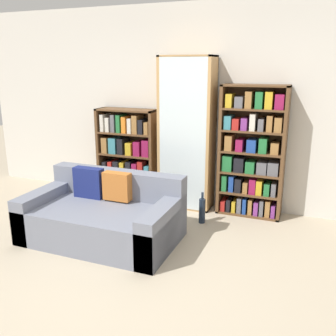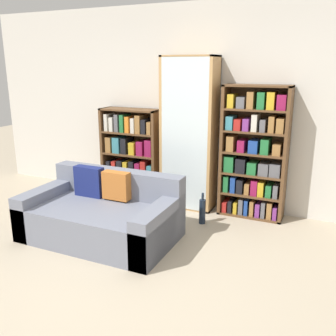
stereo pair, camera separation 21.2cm
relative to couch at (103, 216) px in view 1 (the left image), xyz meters
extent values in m
plane|color=tan|center=(0.58, -0.75, -0.26)|extent=(16.00, 16.00, 0.00)
cube|color=beige|center=(0.58, 1.54, 1.09)|extent=(6.89, 0.06, 2.70)
cube|color=slate|center=(0.00, -0.05, -0.06)|extent=(1.68, 0.98, 0.39)
cube|color=slate|center=(0.00, 0.34, 0.29)|extent=(1.68, 0.20, 0.32)
cube|color=slate|center=(-0.74, -0.05, 0.00)|extent=(0.20, 0.98, 0.51)
cube|color=slate|center=(0.75, -0.05, 0.00)|extent=(0.20, 0.98, 0.51)
cube|color=navy|center=(-0.29, 0.18, 0.31)|extent=(0.36, 0.12, 0.36)
cube|color=#B76628|center=(0.09, 0.18, 0.31)|extent=(0.32, 0.12, 0.32)
cube|color=brown|center=(-0.79, 1.33, 0.40)|extent=(0.04, 0.32, 1.31)
cube|color=brown|center=(0.05, 1.33, 0.40)|extent=(0.04, 0.32, 1.31)
cube|color=brown|center=(-0.37, 1.33, 1.04)|extent=(0.89, 0.32, 0.02)
cube|color=brown|center=(-0.37, 1.33, -0.25)|extent=(0.89, 0.32, 0.02)
cube|color=brown|center=(-0.37, 1.49, 0.40)|extent=(0.89, 0.01, 1.31)
cube|color=brown|center=(-0.37, 1.33, 0.08)|extent=(0.81, 0.32, 0.02)
cube|color=brown|center=(-0.37, 1.33, 0.40)|extent=(0.81, 0.32, 0.02)
cube|color=brown|center=(-0.37, 1.33, 0.71)|extent=(0.81, 0.32, 0.02)
cube|color=black|center=(-0.71, 1.32, -0.13)|extent=(0.06, 0.24, 0.21)
cube|color=teal|center=(-0.61, 1.32, -0.12)|extent=(0.08, 0.24, 0.23)
cube|color=orange|center=(-0.52, 1.32, -0.15)|extent=(0.08, 0.24, 0.16)
cube|color=#5B5B60|center=(-0.42, 1.32, -0.15)|extent=(0.07, 0.24, 0.17)
cube|color=gold|center=(-0.32, 1.32, -0.14)|extent=(0.08, 0.24, 0.18)
cube|color=orange|center=(-0.22, 1.32, -0.14)|extent=(0.06, 0.24, 0.20)
cube|color=gold|center=(-0.12, 1.32, -0.14)|extent=(0.09, 0.24, 0.18)
cube|color=olive|center=(-0.02, 1.32, -0.15)|extent=(0.06, 0.24, 0.17)
cube|color=black|center=(-0.71, 1.32, 0.18)|extent=(0.06, 0.24, 0.18)
cube|color=#AD231E|center=(-0.62, 1.32, 0.19)|extent=(0.06, 0.24, 0.19)
cube|color=black|center=(-0.52, 1.32, 0.19)|extent=(0.08, 0.24, 0.20)
cube|color=gold|center=(-0.42, 1.32, 0.19)|extent=(0.07, 0.24, 0.20)
cube|color=black|center=(-0.32, 1.32, 0.20)|extent=(0.08, 0.24, 0.21)
cube|color=#8E1947|center=(-0.22, 1.32, 0.19)|extent=(0.07, 0.24, 0.20)
cube|color=#AD231E|center=(-0.13, 1.32, 0.21)|extent=(0.08, 0.24, 0.24)
cube|color=teal|center=(-0.02, 1.32, 0.18)|extent=(0.07, 0.24, 0.18)
cube|color=olive|center=(-0.70, 1.32, 0.52)|extent=(0.09, 0.24, 0.22)
cube|color=teal|center=(-0.56, 1.32, 0.52)|extent=(0.11, 0.24, 0.23)
cube|color=black|center=(-0.44, 1.32, 0.52)|extent=(0.08, 0.24, 0.23)
cube|color=gold|center=(-0.30, 1.32, 0.50)|extent=(0.09, 0.24, 0.17)
cube|color=#8E1947|center=(-0.18, 1.32, 0.51)|extent=(0.10, 0.24, 0.20)
cube|color=#8E1947|center=(-0.04, 1.32, 0.52)|extent=(0.10, 0.24, 0.23)
cube|color=beige|center=(-0.72, 1.32, 0.85)|extent=(0.05, 0.24, 0.24)
cube|color=beige|center=(-0.63, 1.32, 0.82)|extent=(0.06, 0.24, 0.20)
cube|color=#5B5B60|center=(-0.54, 1.32, 0.85)|extent=(0.06, 0.24, 0.25)
cube|color=#237038|center=(-0.45, 1.32, 0.85)|extent=(0.06, 0.24, 0.25)
cube|color=orange|center=(-0.37, 1.32, 0.84)|extent=(0.06, 0.24, 0.23)
cube|color=beige|center=(-0.28, 1.32, 0.83)|extent=(0.06, 0.24, 0.21)
cube|color=olive|center=(-0.20, 1.32, 0.85)|extent=(0.08, 0.24, 0.25)
cube|color=black|center=(-0.11, 1.32, 0.82)|extent=(0.07, 0.24, 0.20)
cube|color=olive|center=(-0.02, 1.32, 0.81)|extent=(0.06, 0.24, 0.17)
cube|color=tan|center=(0.20, 1.31, 0.76)|extent=(0.04, 0.36, 2.03)
cube|color=tan|center=(0.87, 1.31, 0.76)|extent=(0.04, 0.36, 2.03)
cube|color=tan|center=(0.54, 1.31, 1.76)|extent=(0.72, 0.36, 0.02)
cube|color=tan|center=(0.54, 1.31, -0.25)|extent=(0.72, 0.36, 0.02)
cube|color=tan|center=(0.54, 1.49, 0.76)|extent=(0.72, 0.01, 2.03)
cube|color=silver|center=(0.54, 1.14, 0.76)|extent=(0.64, 0.01, 2.01)
cube|color=tan|center=(0.54, 1.31, 0.10)|extent=(0.64, 0.32, 0.02)
cube|color=tan|center=(0.54, 1.31, 0.43)|extent=(0.64, 0.32, 0.02)
cube|color=tan|center=(0.54, 1.31, 0.76)|extent=(0.64, 0.32, 0.02)
cube|color=tan|center=(0.54, 1.31, 1.09)|extent=(0.64, 0.32, 0.02)
cube|color=tan|center=(0.54, 1.31, 1.42)|extent=(0.64, 0.32, 0.02)
cylinder|color=silver|center=(0.31, 1.31, -0.20)|extent=(0.01, 0.01, 0.07)
cone|color=silver|center=(0.31, 1.31, -0.12)|extent=(0.09, 0.09, 0.09)
cylinder|color=silver|center=(0.46, 1.33, -0.20)|extent=(0.01, 0.01, 0.07)
cone|color=silver|center=(0.46, 1.33, -0.12)|extent=(0.09, 0.09, 0.09)
cylinder|color=silver|center=(0.61, 1.30, -0.20)|extent=(0.01, 0.01, 0.07)
cone|color=silver|center=(0.61, 1.30, -0.12)|extent=(0.09, 0.09, 0.09)
cylinder|color=silver|center=(0.76, 1.31, -0.20)|extent=(0.01, 0.01, 0.07)
cone|color=silver|center=(0.76, 1.31, -0.12)|extent=(0.09, 0.09, 0.09)
cylinder|color=silver|center=(0.31, 1.33, 0.14)|extent=(0.01, 0.01, 0.07)
cone|color=silver|center=(0.31, 1.33, 0.22)|extent=(0.09, 0.09, 0.09)
cylinder|color=silver|center=(0.46, 1.33, 0.14)|extent=(0.01, 0.01, 0.07)
cone|color=silver|center=(0.46, 1.33, 0.22)|extent=(0.09, 0.09, 0.09)
cylinder|color=silver|center=(0.61, 1.32, 0.14)|extent=(0.01, 0.01, 0.07)
cone|color=silver|center=(0.61, 1.32, 0.22)|extent=(0.09, 0.09, 0.09)
cylinder|color=silver|center=(0.76, 1.33, 0.14)|extent=(0.01, 0.01, 0.07)
cone|color=silver|center=(0.76, 1.33, 0.22)|extent=(0.09, 0.09, 0.09)
cylinder|color=silver|center=(0.34, 1.30, 0.48)|extent=(0.01, 0.01, 0.08)
cone|color=silver|center=(0.34, 1.30, 0.56)|extent=(0.09, 0.09, 0.09)
cylinder|color=silver|center=(0.54, 1.32, 0.48)|extent=(0.01, 0.01, 0.08)
cone|color=silver|center=(0.54, 1.32, 0.56)|extent=(0.09, 0.09, 0.09)
cylinder|color=silver|center=(0.73, 1.30, 0.48)|extent=(0.01, 0.01, 0.08)
cone|color=silver|center=(0.73, 1.30, 0.56)|extent=(0.09, 0.09, 0.09)
cylinder|color=silver|center=(0.30, 1.32, 0.81)|extent=(0.01, 0.01, 0.08)
cone|color=silver|center=(0.30, 1.32, 0.91)|extent=(0.08, 0.08, 0.10)
cylinder|color=silver|center=(0.42, 1.32, 0.81)|extent=(0.01, 0.01, 0.08)
cone|color=silver|center=(0.42, 1.32, 0.91)|extent=(0.08, 0.08, 0.10)
cylinder|color=silver|center=(0.54, 1.29, 0.81)|extent=(0.01, 0.01, 0.08)
cone|color=silver|center=(0.54, 1.29, 0.91)|extent=(0.08, 0.08, 0.10)
cylinder|color=silver|center=(0.65, 1.31, 0.81)|extent=(0.01, 0.01, 0.08)
cone|color=silver|center=(0.65, 1.31, 0.91)|extent=(0.08, 0.08, 0.10)
cylinder|color=silver|center=(0.77, 1.32, 0.81)|extent=(0.01, 0.01, 0.08)
cone|color=silver|center=(0.77, 1.32, 0.91)|extent=(0.08, 0.08, 0.10)
cylinder|color=silver|center=(0.30, 1.32, 1.14)|extent=(0.01, 0.01, 0.07)
cone|color=silver|center=(0.30, 1.32, 1.22)|extent=(0.08, 0.08, 0.09)
cylinder|color=silver|center=(0.42, 1.30, 1.14)|extent=(0.01, 0.01, 0.07)
cone|color=silver|center=(0.42, 1.30, 1.22)|extent=(0.08, 0.08, 0.09)
cylinder|color=silver|center=(0.54, 1.31, 1.14)|extent=(0.01, 0.01, 0.07)
cone|color=silver|center=(0.54, 1.31, 1.22)|extent=(0.08, 0.08, 0.09)
cylinder|color=silver|center=(0.65, 1.33, 1.14)|extent=(0.01, 0.01, 0.07)
cone|color=silver|center=(0.65, 1.33, 1.22)|extent=(0.08, 0.08, 0.09)
cylinder|color=silver|center=(0.77, 1.32, 1.14)|extent=(0.01, 0.01, 0.07)
cone|color=silver|center=(0.77, 1.32, 1.22)|extent=(0.08, 0.08, 0.09)
cylinder|color=silver|center=(0.34, 1.31, 1.47)|extent=(0.01, 0.01, 0.08)
cone|color=silver|center=(0.34, 1.31, 1.55)|extent=(0.09, 0.09, 0.09)
cylinder|color=silver|center=(0.54, 1.33, 1.47)|extent=(0.01, 0.01, 0.08)
cone|color=silver|center=(0.54, 1.33, 1.55)|extent=(0.09, 0.09, 0.09)
cylinder|color=silver|center=(0.73, 1.30, 1.47)|extent=(0.01, 0.01, 0.08)
cone|color=silver|center=(0.73, 1.30, 1.55)|extent=(0.09, 0.09, 0.09)
cube|color=brown|center=(1.02, 1.33, 0.58)|extent=(0.04, 0.32, 1.68)
cube|color=brown|center=(1.80, 1.33, 0.58)|extent=(0.04, 0.32, 1.68)
cube|color=brown|center=(1.41, 1.33, 1.41)|extent=(0.82, 0.32, 0.02)
cube|color=brown|center=(1.41, 1.33, -0.25)|extent=(0.82, 0.32, 0.02)
cube|color=brown|center=(1.41, 1.49, 0.58)|extent=(0.82, 0.01, 1.68)
cube|color=brown|center=(1.41, 1.33, 0.04)|extent=(0.74, 0.32, 0.02)
cube|color=brown|center=(1.41, 1.33, 0.31)|extent=(0.74, 0.32, 0.02)
cube|color=brown|center=(1.41, 1.33, 0.58)|extent=(0.74, 0.32, 0.02)
cube|color=brown|center=(1.41, 1.33, 0.85)|extent=(0.74, 0.32, 0.02)
cube|color=brown|center=(1.41, 1.33, 1.13)|extent=(0.74, 0.32, 0.02)
cube|color=#AD231E|center=(1.08, 1.32, -0.17)|extent=(0.06, 0.24, 0.14)
cube|color=black|center=(1.16, 1.32, -0.16)|extent=(0.05, 0.24, 0.16)
cube|color=gold|center=(1.23, 1.32, -0.16)|extent=(0.05, 0.24, 0.15)
cube|color=#5B5B60|center=(1.30, 1.32, -0.13)|extent=(0.06, 0.24, 0.21)
cube|color=#1E4293|center=(1.37, 1.32, -0.13)|extent=(0.05, 0.24, 0.20)
cube|color=olive|center=(1.44, 1.32, -0.13)|extent=(0.05, 0.24, 0.20)
cube|color=#7A3384|center=(1.52, 1.32, -0.15)|extent=(0.06, 0.24, 0.18)
cube|color=#5B5B60|center=(1.59, 1.32, -0.13)|extent=(0.05, 0.24, 0.21)
cube|color=olive|center=(1.66, 1.32, -0.13)|extent=(0.06, 0.24, 0.22)
cube|color=#7A3384|center=(1.73, 1.32, -0.15)|extent=(0.05, 0.24, 0.16)
cube|color=#237038|center=(1.09, 1.32, 0.16)|extent=(0.06, 0.24, 0.21)
cube|color=#1E4293|center=(1.18, 1.32, 0.16)|extent=(0.06, 0.24, 0.21)
cube|color=black|center=(1.27, 1.32, 0.14)|extent=(0.08, 0.24, 0.18)
cube|color=olive|center=(1.37, 1.32, 0.12)|extent=(0.06, 0.24, 0.14)
cube|color=#8E1947|center=(1.46, 1.32, 0.15)|extent=(0.08, 0.24, 0.20)
cube|color=gold|center=(1.54, 1.32, 0.14)|extent=(0.07, 0.24, 0.18)
cube|color=#237038|center=(1.63, 1.32, 0.13)|extent=(0.07, 0.24, 0.15)
cube|color=#5B5B60|center=(1.72, 1.32, 0.13)|extent=(0.06, 0.24, 0.17)
cube|color=#237038|center=(1.12, 1.32, 0.42)|extent=(0.12, 0.24, 0.20)
cube|color=black|center=(1.27, 1.32, 0.41)|extent=(0.12, 0.24, 0.19)
cube|color=#237038|center=(1.41, 1.32, 0.40)|extent=(0.11, 0.24, 0.15)
cube|color=#5B5B60|center=(1.55, 1.32, 0.40)|extent=(0.12, 0.24, 0.15)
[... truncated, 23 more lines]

